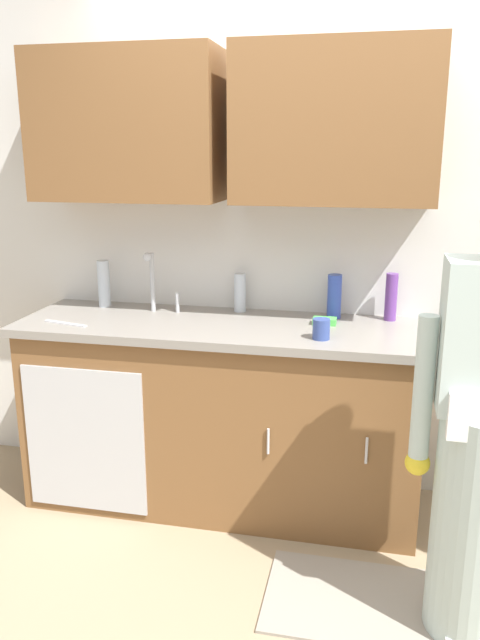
{
  "coord_description": "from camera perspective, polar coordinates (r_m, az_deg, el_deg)",
  "views": [
    {
      "loc": [
        0.15,
        -2.13,
        1.74
      ],
      "look_at": [
        -0.43,
        0.55,
        1.0
      ],
      "focal_mm": 35.39,
      "sensor_mm": 36.0,
      "label": 1
    }
  ],
  "objects": [
    {
      "name": "counter_cabinet",
      "position": [
        3.19,
        -1.67,
        -8.78
      ],
      "size": [
        1.9,
        0.62,
        0.9
      ],
      "color": "brown",
      "rests_on": "ground"
    },
    {
      "name": "ground_plane",
      "position": [
        2.75,
        6.9,
        -24.2
      ],
      "size": [
        9.0,
        9.0,
        0.0
      ],
      "primitive_type": "plane",
      "color": "#998466"
    },
    {
      "name": "kitchen_wall_with_uppers",
      "position": [
        3.15,
        6.98,
        10.17
      ],
      "size": [
        4.8,
        0.44,
        2.7
      ],
      "color": "silver",
      "rests_on": "ground"
    },
    {
      "name": "bottle_water_tall",
      "position": [
        3.39,
        -12.21,
        3.24
      ],
      "size": [
        0.06,
        0.06,
        0.25
      ],
      "primitive_type": "cylinder",
      "color": "silver",
      "rests_on": "countertop"
    },
    {
      "name": "bottle_water_short",
      "position": [
        3.21,
        -0.01,
        2.51
      ],
      "size": [
        0.06,
        0.06,
        0.2
      ],
      "primitive_type": "cylinder",
      "color": "silver",
      "rests_on": "countertop"
    },
    {
      "name": "bottle_soap",
      "position": [
        3.12,
        8.53,
        2.13
      ],
      "size": [
        0.07,
        0.07,
        0.22
      ],
      "primitive_type": "cylinder",
      "color": "#334CB2",
      "rests_on": "countertop"
    },
    {
      "name": "countertop",
      "position": [
        3.03,
        -1.68,
        -0.61
      ],
      "size": [
        1.96,
        0.66,
        0.04
      ],
      "primitive_type": "cube",
      "color": "gray",
      "rests_on": "counter_cabinet"
    },
    {
      "name": "cup_by_sink",
      "position": [
        2.77,
        7.36,
        -0.81
      ],
      "size": [
        0.08,
        0.08,
        0.09
      ],
      "primitive_type": "cylinder",
      "color": "#33478C",
      "rests_on": "countertop"
    },
    {
      "name": "floor_mat",
      "position": [
        2.78,
        11.34,
        -23.74
      ],
      "size": [
        0.8,
        0.5,
        0.01
      ],
      "primitive_type": "cube",
      "color": "gray",
      "rests_on": "ground"
    },
    {
      "name": "sink",
      "position": [
        3.14,
        -8.03,
        -0.1
      ],
      "size": [
        0.5,
        0.36,
        0.35
      ],
      "color": "#B7BABF",
      "rests_on": "counter_cabinet"
    },
    {
      "name": "knife_on_counter",
      "position": [
        3.11,
        -15.5,
        -0.29
      ],
      "size": [
        0.24,
        0.08,
        0.01
      ],
      "primitive_type": "cube",
      "rotation": [
        0.0,
        0.0,
        2.9
      ],
      "color": "silver",
      "rests_on": "countertop"
    },
    {
      "name": "sponge",
      "position": [
        3.02,
        7.65,
        -0.09
      ],
      "size": [
        0.11,
        0.07,
        0.03
      ],
      "primitive_type": "cube",
      "color": "#4CBF4C",
      "rests_on": "countertop"
    },
    {
      "name": "bottle_cleaner_spray",
      "position": [
        3.13,
        13.5,
        2.04
      ],
      "size": [
        0.06,
        0.06,
        0.23
      ],
      "primitive_type": "cylinder",
      "color": "#66388C",
      "rests_on": "countertop"
    }
  ]
}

